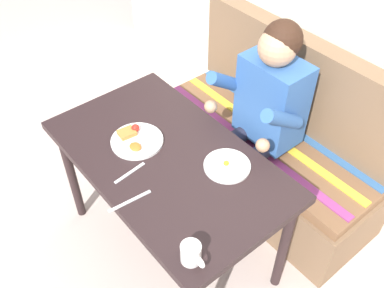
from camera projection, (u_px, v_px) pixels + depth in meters
ground_plane at (172, 245)px, 2.56m from camera, size 8.00×8.00×0.00m
table at (168, 169)px, 2.11m from camera, size 1.20×0.70×0.73m
couch at (270, 146)px, 2.68m from camera, size 1.44×0.56×1.00m
person at (262, 108)px, 2.29m from camera, size 0.45×0.61×1.21m
plate_breakfast at (136, 140)px, 2.12m from camera, size 0.25×0.25×0.05m
plate_eggs at (227, 166)px, 2.00m from camera, size 0.21×0.21×0.04m
coffee_mug at (191, 253)px, 1.63m from camera, size 0.12×0.08×0.09m
fork at (130, 173)px, 1.97m from camera, size 0.03×0.17×0.00m
knife at (130, 201)px, 1.86m from camera, size 0.03×0.20×0.00m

